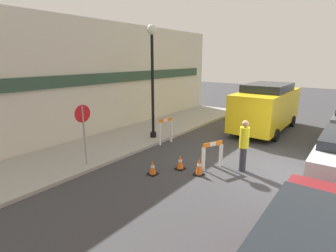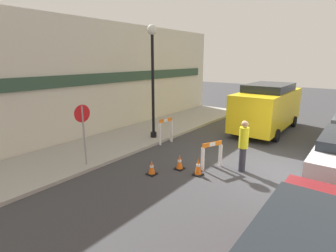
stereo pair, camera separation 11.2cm
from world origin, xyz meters
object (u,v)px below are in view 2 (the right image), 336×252
streetlamp_post (153,67)px  stop_sign (83,125)px  work_van (268,106)px  person_worker (243,144)px

streetlamp_post → stop_sign: 4.37m
work_van → stop_sign: bearing=158.7°
stop_sign → work_van: 9.49m
streetlamp_post → work_van: size_ratio=0.90×
stop_sign → work_van: (8.84, -3.45, -0.20)m
streetlamp_post → person_worker: bearing=-101.3°
person_worker → work_van: (5.82, 1.03, 0.38)m
streetlamp_post → person_worker: streetlamp_post is taller
person_worker → stop_sign: bearing=40.0°
stop_sign → person_worker: bearing=125.0°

